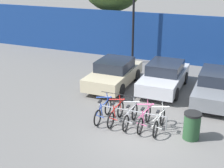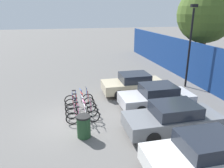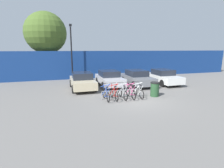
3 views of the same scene
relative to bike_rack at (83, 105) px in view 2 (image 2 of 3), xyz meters
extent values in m
plane|color=#605E5B|center=(0.75, -0.68, -0.47)|extent=(120.00, 120.00, 0.00)
cylinder|color=gray|center=(0.00, 0.00, 0.08)|extent=(2.84, 0.04, 0.04)
cylinder|color=gray|center=(-1.42, 0.00, -0.20)|extent=(0.04, 0.04, 0.55)
cylinder|color=gray|center=(1.42, 0.00, -0.20)|extent=(0.04, 0.04, 0.55)
torus|color=black|center=(-1.17, -0.68, -0.14)|extent=(0.06, 0.66, 0.66)
torus|color=black|center=(-1.17, 0.37, -0.14)|extent=(0.06, 0.66, 0.66)
cylinder|color=#284CB7|center=(-1.17, 0.01, 0.18)|extent=(0.60, 0.04, 0.76)
cylinder|color=#284CB7|center=(-1.17, -0.05, 0.49)|extent=(0.68, 0.04, 0.16)
cylinder|color=#284CB7|center=(-1.17, -0.33, 0.12)|extent=(0.14, 0.04, 0.63)
cylinder|color=#284CB7|center=(-1.17, -0.53, 0.14)|extent=(0.32, 0.03, 0.58)
cylinder|color=#284CB7|center=(-1.17, -0.48, -0.17)|extent=(0.40, 0.03, 0.08)
cylinder|color=#284CB7|center=(-1.17, 0.33, 0.20)|extent=(0.12, 0.04, 0.69)
cylinder|color=black|center=(-1.17, 0.29, 0.57)|extent=(0.52, 0.03, 0.03)
cube|color=black|center=(-1.17, -0.42, 0.46)|extent=(0.10, 0.22, 0.05)
torus|color=black|center=(-0.61, -0.68, -0.14)|extent=(0.06, 0.66, 0.66)
torus|color=black|center=(-0.61, 0.37, -0.14)|extent=(0.06, 0.66, 0.66)
cylinder|color=red|center=(-0.61, 0.01, 0.18)|extent=(0.60, 0.04, 0.76)
cylinder|color=red|center=(-0.61, -0.05, 0.49)|extent=(0.68, 0.04, 0.16)
cylinder|color=red|center=(-0.61, -0.33, 0.12)|extent=(0.14, 0.04, 0.63)
cylinder|color=red|center=(-0.61, -0.53, 0.14)|extent=(0.32, 0.03, 0.58)
cylinder|color=red|center=(-0.61, -0.48, -0.17)|extent=(0.40, 0.03, 0.08)
cylinder|color=red|center=(-0.61, 0.33, 0.20)|extent=(0.12, 0.04, 0.69)
cylinder|color=black|center=(-0.61, 0.29, 0.57)|extent=(0.52, 0.03, 0.03)
cube|color=black|center=(-0.61, -0.42, 0.46)|extent=(0.10, 0.22, 0.05)
torus|color=black|center=(0.01, -0.68, -0.14)|extent=(0.06, 0.66, 0.66)
torus|color=black|center=(0.01, 0.37, -0.14)|extent=(0.06, 0.66, 0.66)
cylinder|color=#B7B7BC|center=(0.01, 0.01, 0.18)|extent=(0.60, 0.04, 0.76)
cylinder|color=#B7B7BC|center=(0.01, -0.05, 0.49)|extent=(0.68, 0.04, 0.16)
cylinder|color=#B7B7BC|center=(0.01, -0.33, 0.12)|extent=(0.14, 0.04, 0.63)
cylinder|color=#B7B7BC|center=(0.01, -0.53, 0.14)|extent=(0.32, 0.03, 0.58)
cylinder|color=#B7B7BC|center=(0.01, -0.48, -0.17)|extent=(0.40, 0.03, 0.08)
cylinder|color=#B7B7BC|center=(0.01, 0.33, 0.20)|extent=(0.12, 0.04, 0.69)
cylinder|color=black|center=(0.01, 0.29, 0.57)|extent=(0.52, 0.03, 0.03)
cube|color=black|center=(0.01, -0.42, 0.46)|extent=(0.10, 0.22, 0.05)
torus|color=black|center=(0.58, -0.68, -0.14)|extent=(0.06, 0.66, 0.66)
torus|color=black|center=(0.58, 0.37, -0.14)|extent=(0.06, 0.66, 0.66)
cylinder|color=#E55993|center=(0.58, 0.01, 0.18)|extent=(0.60, 0.04, 0.76)
cylinder|color=#E55993|center=(0.58, -0.05, 0.49)|extent=(0.68, 0.04, 0.16)
cylinder|color=#E55993|center=(0.58, -0.33, 0.12)|extent=(0.14, 0.04, 0.63)
cylinder|color=#E55993|center=(0.58, -0.53, 0.14)|extent=(0.32, 0.03, 0.58)
cylinder|color=#E55993|center=(0.58, -0.48, -0.17)|extent=(0.40, 0.03, 0.08)
cylinder|color=#E55993|center=(0.58, 0.33, 0.20)|extent=(0.12, 0.04, 0.69)
cylinder|color=black|center=(0.58, 0.29, 0.57)|extent=(0.52, 0.03, 0.03)
cube|color=black|center=(0.58, -0.42, 0.46)|extent=(0.10, 0.22, 0.05)
torus|color=black|center=(1.17, -0.68, -0.14)|extent=(0.06, 0.66, 0.66)
torus|color=black|center=(1.17, 0.37, -0.14)|extent=(0.06, 0.66, 0.66)
cylinder|color=silver|center=(1.17, 0.01, 0.18)|extent=(0.60, 0.04, 0.76)
cylinder|color=silver|center=(1.17, -0.05, 0.49)|extent=(0.68, 0.04, 0.16)
cylinder|color=silver|center=(1.17, -0.33, 0.12)|extent=(0.14, 0.04, 0.63)
cylinder|color=silver|center=(1.17, -0.53, 0.14)|extent=(0.32, 0.03, 0.58)
cylinder|color=silver|center=(1.17, -0.48, -0.17)|extent=(0.40, 0.03, 0.08)
cylinder|color=silver|center=(1.17, 0.33, 0.20)|extent=(0.12, 0.04, 0.69)
cylinder|color=black|center=(1.17, 0.29, 0.57)|extent=(0.52, 0.03, 0.03)
cube|color=black|center=(1.17, -0.42, 0.46)|extent=(0.10, 0.22, 0.05)
cube|color=#C1B28E|center=(-2.22, 3.56, 0.09)|extent=(1.80, 4.08, 0.62)
cube|color=#1E232D|center=(-2.22, 3.67, 0.66)|extent=(1.58, 1.88, 0.52)
cylinder|color=black|center=(-3.08, 4.75, -0.15)|extent=(0.20, 0.64, 0.64)
cylinder|color=black|center=(-1.37, 4.75, -0.15)|extent=(0.20, 0.64, 0.64)
cylinder|color=black|center=(-3.08, 2.38, -0.15)|extent=(0.20, 0.64, 0.64)
cylinder|color=black|center=(-1.37, 2.38, -0.15)|extent=(0.20, 0.64, 0.64)
cube|color=#B7B7BC|center=(0.30, 4.11, 0.09)|extent=(1.80, 4.14, 0.62)
cube|color=#1E232D|center=(0.30, 4.22, 0.66)|extent=(1.58, 1.90, 0.52)
cylinder|color=black|center=(-0.55, 5.31, -0.15)|extent=(0.20, 0.64, 0.64)
cylinder|color=black|center=(1.16, 5.31, -0.15)|extent=(0.20, 0.64, 0.64)
cylinder|color=black|center=(-0.55, 2.91, -0.15)|extent=(0.20, 0.64, 0.64)
cylinder|color=black|center=(1.16, 2.91, -0.15)|extent=(0.20, 0.64, 0.64)
cube|color=slate|center=(2.88, 3.75, 0.09)|extent=(1.80, 4.38, 0.62)
cube|color=#1E232D|center=(2.88, 3.86, 0.66)|extent=(1.58, 2.02, 0.52)
cylinder|color=black|center=(2.03, 5.02, -0.15)|extent=(0.20, 0.64, 0.64)
cylinder|color=black|center=(3.74, 5.02, -0.15)|extent=(0.20, 0.64, 0.64)
cylinder|color=black|center=(2.03, 2.48, -0.15)|extent=(0.20, 0.64, 0.64)
cylinder|color=black|center=(3.74, 2.48, -0.15)|extent=(0.20, 0.64, 0.64)
cube|color=silver|center=(5.55, 3.54, 0.09)|extent=(1.80, 4.16, 0.62)
cube|color=#1E232D|center=(5.55, 3.64, 0.66)|extent=(1.58, 1.91, 0.52)
cylinder|color=black|center=(4.70, 4.74, -0.15)|extent=(0.20, 0.64, 0.64)
cylinder|color=black|center=(4.70, 2.33, -0.15)|extent=(0.20, 0.64, 0.64)
cylinder|color=black|center=(-2.69, 7.83, 2.28)|extent=(0.14, 0.14, 5.51)
cube|color=black|center=(-2.69, 7.83, 5.19)|extent=(0.24, 0.44, 0.20)
cylinder|color=#234728|center=(2.40, -0.25, 0.00)|extent=(0.60, 0.60, 0.95)
cylinder|color=black|center=(2.40, -0.25, 0.52)|extent=(0.63, 0.63, 0.08)
cylinder|color=brown|center=(-5.23, 10.62, 1.20)|extent=(0.55, 0.55, 3.35)
sphere|color=#425B23|center=(-5.23, 10.62, 4.61)|extent=(4.61, 4.61, 4.61)
camera|label=1|loc=(3.58, -10.55, 5.50)|focal=50.00mm
camera|label=2|loc=(10.96, -0.98, 4.91)|focal=35.00mm
camera|label=3|loc=(-4.05, -10.92, 2.86)|focal=28.00mm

